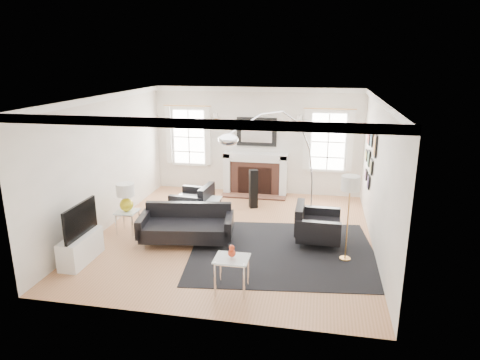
% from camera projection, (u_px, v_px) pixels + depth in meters
% --- Properties ---
extents(floor, '(6.00, 6.00, 0.00)m').
position_uv_depth(floor, '(234.00, 234.00, 8.86)').
color(floor, '#A66D45').
rests_on(floor, ground).
extents(back_wall, '(5.50, 0.04, 2.80)m').
position_uv_depth(back_wall, '(257.00, 141.00, 11.30)').
color(back_wall, white).
rests_on(back_wall, floor).
extents(front_wall, '(5.50, 0.04, 2.80)m').
position_uv_depth(front_wall, '(189.00, 225.00, 5.64)').
color(front_wall, white).
rests_on(front_wall, floor).
extents(left_wall, '(0.04, 6.00, 2.80)m').
position_uv_depth(left_wall, '(106.00, 163.00, 8.96)').
color(left_wall, white).
rests_on(left_wall, floor).
extents(right_wall, '(0.04, 6.00, 2.80)m').
position_uv_depth(right_wall, '(378.00, 176.00, 7.97)').
color(right_wall, white).
rests_on(right_wall, floor).
extents(ceiling, '(5.50, 6.00, 0.02)m').
position_uv_depth(ceiling, '(234.00, 97.00, 8.08)').
color(ceiling, white).
rests_on(ceiling, back_wall).
extents(crown_molding, '(5.50, 6.00, 0.12)m').
position_uv_depth(crown_molding, '(234.00, 101.00, 8.10)').
color(crown_molding, white).
rests_on(crown_molding, back_wall).
extents(fireplace, '(1.70, 0.69, 1.11)m').
position_uv_depth(fireplace, '(255.00, 174.00, 11.34)').
color(fireplace, white).
rests_on(fireplace, floor).
extents(mantel_mirror, '(1.05, 0.07, 0.75)m').
position_uv_depth(mantel_mirror, '(257.00, 132.00, 11.19)').
color(mantel_mirror, black).
rests_on(mantel_mirror, back_wall).
extents(window_left, '(1.24, 0.15, 1.62)m').
position_uv_depth(window_left, '(189.00, 137.00, 11.57)').
color(window_left, white).
rests_on(window_left, back_wall).
extents(window_right, '(1.24, 0.15, 1.62)m').
position_uv_depth(window_right, '(328.00, 142.00, 10.90)').
color(window_right, white).
rests_on(window_right, back_wall).
extents(gallery_wall, '(0.04, 1.73, 1.29)m').
position_uv_depth(gallery_wall, '(370.00, 154.00, 9.17)').
color(gallery_wall, black).
rests_on(gallery_wall, right_wall).
extents(tv_unit, '(0.35, 1.00, 1.09)m').
position_uv_depth(tv_unit, '(81.00, 244.00, 7.60)').
color(tv_unit, white).
rests_on(tv_unit, floor).
extents(area_rug, '(3.75, 3.25, 0.01)m').
position_uv_depth(area_rug, '(283.00, 251.00, 8.05)').
color(area_rug, black).
rests_on(area_rug, floor).
extents(sofa, '(1.92, 1.09, 0.59)m').
position_uv_depth(sofa, '(187.00, 226.00, 8.43)').
color(sofa, black).
rests_on(sofa, floor).
extents(armchair_left, '(0.89, 0.97, 0.61)m').
position_uv_depth(armchair_left, '(195.00, 201.00, 9.83)').
color(armchair_left, black).
rests_on(armchair_left, floor).
extents(armchair_right, '(0.87, 0.96, 0.64)m').
position_uv_depth(armchair_right, '(315.00, 226.00, 8.35)').
color(armchair_right, black).
rests_on(armchair_right, floor).
extents(coffee_table, '(1.03, 1.03, 0.46)m').
position_uv_depth(coffee_table, '(195.00, 203.00, 9.45)').
color(coffee_table, silver).
rests_on(coffee_table, floor).
extents(side_table_left, '(0.43, 0.43, 0.47)m').
position_uv_depth(side_table_left, '(127.00, 216.00, 8.85)').
color(side_table_left, silver).
rests_on(side_table_left, floor).
extents(nesting_table, '(0.53, 0.44, 0.58)m').
position_uv_depth(nesting_table, '(232.00, 265.00, 6.56)').
color(nesting_table, silver).
rests_on(nesting_table, floor).
extents(gourd_lamp, '(0.37, 0.37, 0.59)m').
position_uv_depth(gourd_lamp, '(126.00, 195.00, 8.73)').
color(gourd_lamp, yellow).
rests_on(gourd_lamp, side_table_left).
extents(orange_vase, '(0.12, 0.12, 0.19)m').
position_uv_depth(orange_vase, '(232.00, 252.00, 6.50)').
color(orange_vase, red).
rests_on(orange_vase, nesting_table).
extents(arc_floor_lamp, '(1.86, 1.72, 2.63)m').
position_uv_depth(arc_floor_lamp, '(273.00, 168.00, 8.47)').
color(arc_floor_lamp, silver).
rests_on(arc_floor_lamp, floor).
extents(stick_floor_lamp, '(0.32, 0.32, 1.57)m').
position_uv_depth(stick_floor_lamp, '(350.00, 188.00, 7.37)').
color(stick_floor_lamp, '#CB8F46').
rests_on(stick_floor_lamp, floor).
extents(speaker_tower, '(0.25, 0.25, 0.94)m').
position_uv_depth(speaker_tower, '(253.00, 189.00, 10.32)').
color(speaker_tower, black).
rests_on(speaker_tower, floor).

